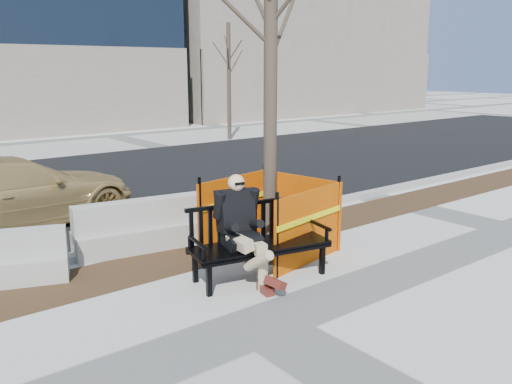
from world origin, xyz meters
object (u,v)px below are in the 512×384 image
bench (260,278)px  tree_fence (269,252)px  seated_man (240,280)px  sedan (16,227)px  jersey_barrier_right (165,245)px

bench → tree_fence: (0.84, 0.80, 0.00)m
bench → seated_man: size_ratio=1.35×
bench → tree_fence: tree_fence is taller
sedan → tree_fence: bearing=-152.6°
bench → jersey_barrier_right: 2.21m
tree_fence → jersey_barrier_right: 1.84m
tree_fence → sedan: bearing=125.1°
seated_man → sedan: 5.22m
sedan → jersey_barrier_right: (1.74, -2.82, 0.00)m
seated_man → sedan: seated_man is taller
bench → jersey_barrier_right: (-0.37, 2.18, 0.00)m
seated_man → tree_fence: (1.12, 0.68, 0.00)m
bench → seated_man: (-0.28, 0.12, 0.00)m
seated_man → jersey_barrier_right: 2.07m
tree_fence → sedan: 5.14m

